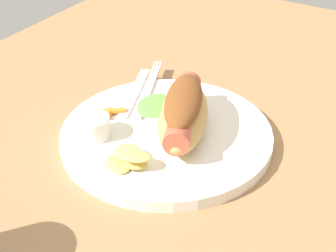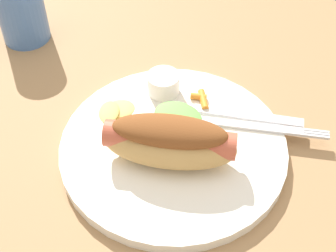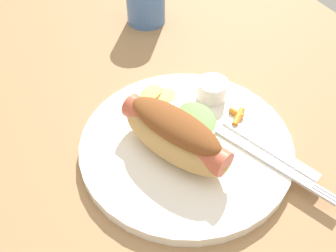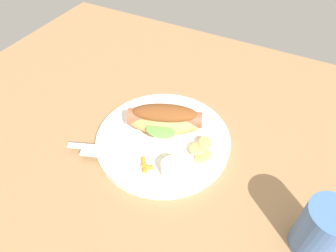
{
  "view_description": "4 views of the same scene",
  "coord_description": "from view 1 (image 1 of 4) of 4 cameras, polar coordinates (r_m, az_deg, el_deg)",
  "views": [
    {
      "loc": [
        -45.32,
        -25.63,
        38.74
      ],
      "look_at": [
        -0.84,
        0.68,
        3.9
      ],
      "focal_mm": 53.36,
      "sensor_mm": 36.0,
      "label": 1
    },
    {
      "loc": [
        20.83,
        -31.98,
        48.02
      ],
      "look_at": [
        0.58,
        1.75,
        4.91
      ],
      "focal_mm": 53.12,
      "sensor_mm": 36.0,
      "label": 2
    },
    {
      "loc": [
        29.48,
        -14.61,
        39.35
      ],
      "look_at": [
        -0.54,
        0.29,
        3.76
      ],
      "focal_mm": 40.87,
      "sensor_mm": 36.0,
      "label": 3
    },
    {
      "loc": [
        -19.5,
        39.46,
        48.5
      ],
      "look_at": [
        0.11,
        1.91,
        5.19
      ],
      "focal_mm": 32.64,
      "sensor_mm": 36.0,
      "label": 4
    }
  ],
  "objects": [
    {
      "name": "chips_pile",
      "position": [
        0.59,
        -4.62,
        -3.71
      ],
      "size": [
        5.63,
        6.69,
        2.24
      ],
      "color": "#E3C465",
      "rests_on": "plate"
    },
    {
      "name": "knife",
      "position": [
        0.74,
        -3.82,
        3.87
      ],
      "size": [
        13.75,
        6.09,
        0.36
      ],
      "primitive_type": "cube",
      "rotation": [
        0.0,
        0.0,
        0.34
      ],
      "color": "silver",
      "rests_on": "plate"
    },
    {
      "name": "fork",
      "position": [
        0.75,
        -2.26,
        4.26
      ],
      "size": [
        16.3,
        7.42,
        0.4
      ],
      "rotation": [
        0.0,
        0.0,
        0.38
      ],
      "color": "silver",
      "rests_on": "plate"
    },
    {
      "name": "ground_plane",
      "position": [
        0.65,
        0.89,
        -3.3
      ],
      "size": [
        120.0,
        90.0,
        1.8
      ],
      "primitive_type": "cube",
      "color": "#9E754C"
    },
    {
      "name": "plate",
      "position": [
        0.66,
        -0.18,
        -1.04
      ],
      "size": [
        27.92,
        27.92,
        1.6
      ],
      "primitive_type": "cylinder",
      "color": "white",
      "rests_on": "ground_plane"
    },
    {
      "name": "sauce_ramekin",
      "position": [
        0.64,
        -8.54,
        -0.11
      ],
      "size": [
        4.32,
        4.32,
        2.84
      ],
      "primitive_type": "cylinder",
      "color": "white",
      "rests_on": "plate"
    },
    {
      "name": "carrot_garnish",
      "position": [
        0.69,
        -6.47,
        1.57
      ],
      "size": [
        3.42,
        3.16,
        0.89
      ],
      "color": "orange",
      "rests_on": "plate"
    },
    {
      "name": "hot_dog",
      "position": [
        0.64,
        1.41,
        1.76
      ],
      "size": [
        16.82,
        11.73,
        6.26
      ],
      "rotation": [
        0.0,
        0.0,
        0.4
      ],
      "color": "tan",
      "rests_on": "plate"
    }
  ]
}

